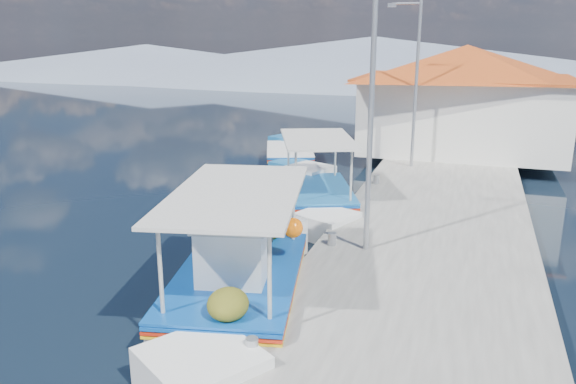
% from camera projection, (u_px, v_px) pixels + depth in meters
% --- Properties ---
extents(ground, '(160.00, 160.00, 0.00)m').
position_uv_depth(ground, '(146.00, 277.00, 12.66)').
color(ground, black).
rests_on(ground, ground).
extents(quay, '(5.00, 44.00, 0.50)m').
position_uv_depth(quay, '(436.00, 214.00, 16.27)').
color(quay, '#A9A79F').
rests_on(quay, ground).
extents(bollards, '(0.20, 17.20, 0.30)m').
position_uv_depth(bollards, '(360.00, 202.00, 16.12)').
color(bollards, '#A5A8AD').
rests_on(bollards, quay).
extents(main_caique, '(3.44, 7.91, 2.66)m').
position_uv_depth(main_caique, '(241.00, 281.00, 11.22)').
color(main_caique, white).
rests_on(main_caique, ground).
extents(caique_green_canopy, '(3.63, 6.26, 2.53)m').
position_uv_depth(caique_green_canopy, '(318.00, 198.00, 17.47)').
color(caique_green_canopy, white).
rests_on(caique_green_canopy, ground).
extents(caique_blue_hull, '(3.23, 5.86, 1.11)m').
position_uv_depth(caique_blue_hull, '(291.00, 158.00, 23.50)').
color(caique_blue_hull, '#1B65A3').
rests_on(caique_blue_hull, ground).
extents(harbor_building, '(10.49, 10.49, 4.40)m').
position_uv_depth(harbor_building, '(464.00, 96.00, 23.71)').
color(harbor_building, silver).
rests_on(harbor_building, quay).
extents(lamp_post_near, '(1.21, 0.14, 6.00)m').
position_uv_depth(lamp_post_near, '(367.00, 103.00, 12.07)').
color(lamp_post_near, '#A5A8AD').
rests_on(lamp_post_near, quay).
extents(lamp_post_far, '(1.21, 0.14, 6.00)m').
position_uv_depth(lamp_post_far, '(414.00, 76.00, 20.29)').
color(lamp_post_far, '#A5A8AD').
rests_on(lamp_post_far, quay).
extents(mountain_ridge, '(171.40, 96.00, 5.50)m').
position_uv_depth(mountain_ridge, '(478.00, 66.00, 61.25)').
color(mountain_ridge, gray).
rests_on(mountain_ridge, ground).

